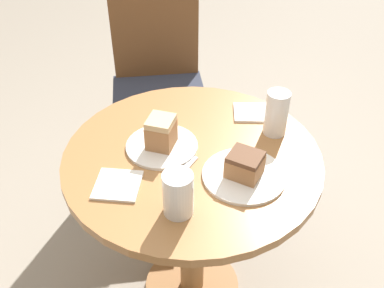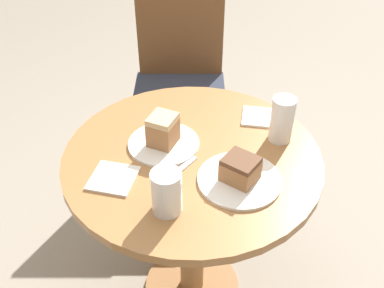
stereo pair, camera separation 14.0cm
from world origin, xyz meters
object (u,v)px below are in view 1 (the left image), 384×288
Objects in this scene: glass_lemonade at (178,196)px; chair at (158,83)px; glass_water at (276,116)px; plate_near at (162,146)px; cake_slice_near at (161,132)px; plate_far at (244,175)px; cake_slice_far at (245,165)px.

chair is at bearing 86.21° from glass_lemonade.
plate_near is at bearing -178.48° from glass_water.
cake_slice_near reaches higher than plate_near.
glass_lemonade is at bearing -141.73° from glass_water.
cake_slice_near is 0.29m from glass_lemonade.
plate_near and plate_far have the same top height.
glass_water reaches higher than cake_slice_far.
plate_near is at bearing 140.09° from cake_slice_far.
chair is 6.23× the size of glass_water.
glass_lemonade reaches higher than plate_near.
cake_slice_near is 0.29m from cake_slice_far.
glass_lemonade is (0.01, -0.29, 0.05)m from plate_near.
chair is 0.99m from plate_far.
plate_near is 0.93× the size of plate_far.
glass_lemonade is 0.48m from glass_water.
glass_lemonade is at bearing -90.23° from chair.
cake_slice_far is 0.99× the size of glass_lemonade.
plate_near is 2.01× the size of cake_slice_near.
plate_near is 0.39m from glass_water.
glass_lemonade reaches higher than plate_far.
chair reaches higher than glass_lemonade.
plate_near is 1.50× the size of glass_water.
glass_water is at bearing 1.52° from cake_slice_near.
glass_water reaches higher than cake_slice_near.
glass_lemonade is (-0.21, -0.10, 0.05)m from plate_far.
chair reaches higher than glass_water.
cake_slice_near is at bearing 140.09° from cake_slice_far.
plate_far is 0.24m from glass_lemonade.
cake_slice_far is at bearing -39.91° from cake_slice_near.
cake_slice_near is (0.00, 0.00, 0.06)m from plate_near.
glass_water is at bearing -64.47° from chair.
glass_water reaches higher than plate_near.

